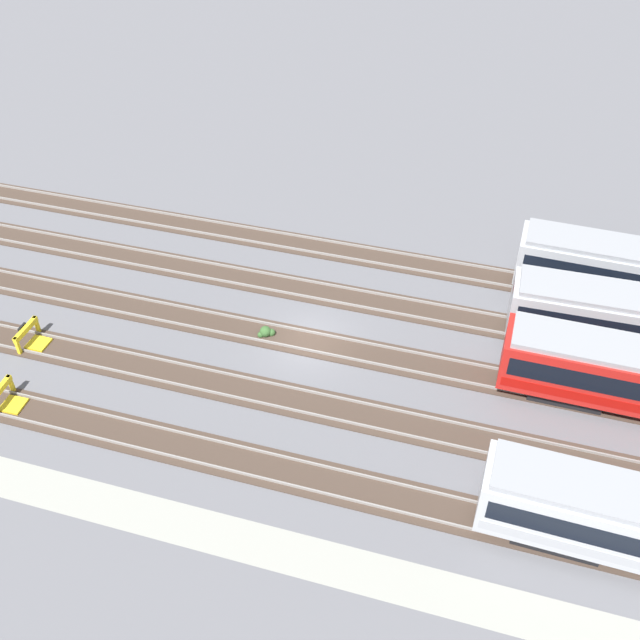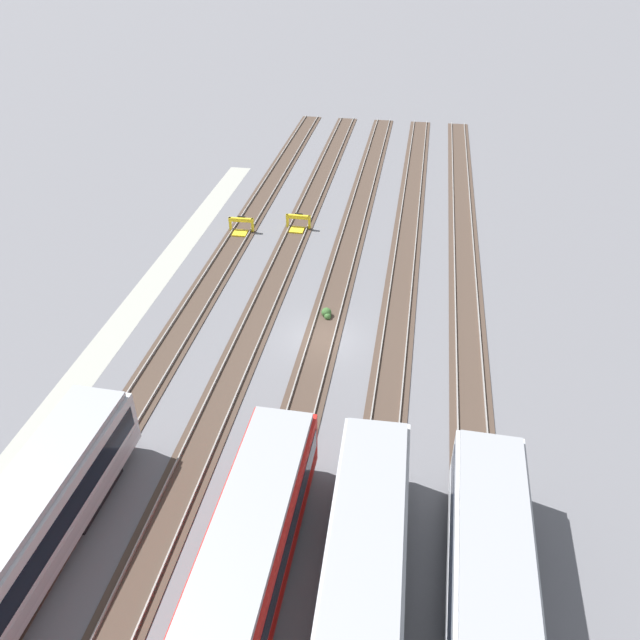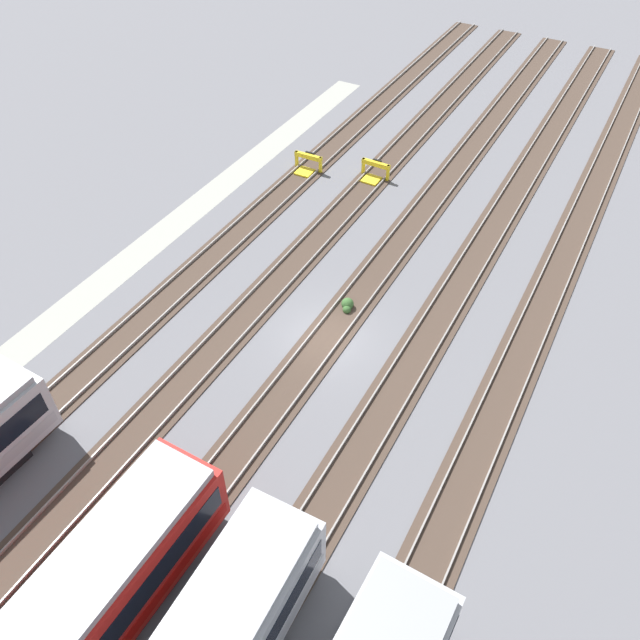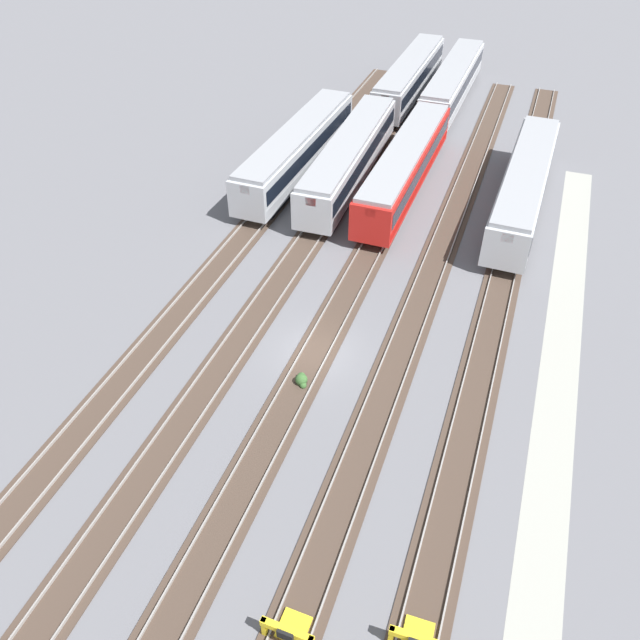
{
  "view_description": "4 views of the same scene",
  "coord_description": "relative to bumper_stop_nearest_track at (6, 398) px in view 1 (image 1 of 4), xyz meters",
  "views": [
    {
      "loc": [
        9.07,
        -28.65,
        27.9
      ],
      "look_at": [
        0.67,
        0.0,
        1.8
      ],
      "focal_mm": 42.0,
      "sensor_mm": 36.0,
      "label": 1
    },
    {
      "loc": [
        30.03,
        4.96,
        22.01
      ],
      "look_at": [
        0.67,
        0.0,
        1.8
      ],
      "focal_mm": 35.0,
      "sensor_mm": 36.0,
      "label": 2
    },
    {
      "loc": [
        18.85,
        10.13,
        21.98
      ],
      "look_at": [
        0.67,
        0.0,
        1.8
      ],
      "focal_mm": 35.0,
      "sensor_mm": 36.0,
      "label": 3
    },
    {
      "loc": [
        -23.23,
        -8.7,
        23.32
      ],
      "look_at": [
        0.67,
        0.0,
        1.8
      ],
      "focal_mm": 35.0,
      "sensor_mm": 36.0,
      "label": 4
    }
  ],
  "objects": [
    {
      "name": "service_walkway",
      "position": [
        13.08,
        -3.91,
        -0.51
      ],
      "size": [
        54.0,
        2.0,
        0.01
      ],
      "primitive_type": "cube",
      "color": "#9E9E93",
      "rests_on": "ground"
    },
    {
      "name": "bumper_stop_near_inner_track",
      "position": [
        -1.3,
        4.33,
        0.0
      ],
      "size": [
        1.35,
        2.0,
        1.22
      ],
      "color": "yellow",
      "rests_on": "ground"
    },
    {
      "name": "rail_track_middle",
      "position": [
        13.08,
        8.67,
        -0.47
      ],
      "size": [
        90.0,
        2.24,
        0.21
      ],
      "color": "#47382D",
      "rests_on": "ground"
    },
    {
      "name": "rail_track_near_inner",
      "position": [
        13.08,
        4.33,
        -0.47
      ],
      "size": [
        90.0,
        2.23,
        0.21
      ],
      "color": "#47382D",
      "rests_on": "ground"
    },
    {
      "name": "rail_track_nearest",
      "position": [
        13.08,
        -0.01,
        -0.47
      ],
      "size": [
        90.0,
        2.23,
        0.21
      ],
      "color": "#47382D",
      "rests_on": "ground"
    },
    {
      "name": "rail_track_far_inner",
      "position": [
        13.08,
        13.01,
        -0.47
      ],
      "size": [
        90.0,
        2.23,
        0.21
      ],
      "color": "#47382D",
      "rests_on": "ground"
    },
    {
      "name": "bumper_stop_nearest_track",
      "position": [
        0.0,
        0.0,
        0.0
      ],
      "size": [
        1.37,
        2.01,
        1.22
      ],
      "color": "yellow",
      "rests_on": "ground"
    },
    {
      "name": "rail_track_farthest",
      "position": [
        13.08,
        17.35,
        -0.47
      ],
      "size": [
        90.0,
        2.23,
        0.21
      ],
      "color": "#47382D",
      "rests_on": "ground"
    },
    {
      "name": "ground_plane",
      "position": [
        13.08,
        8.67,
        -0.51
      ],
      "size": [
        400.0,
        400.0,
        0.0
      ],
      "primitive_type": "plane",
      "color": "slate"
    },
    {
      "name": "weed_clump",
      "position": [
        10.68,
        8.56,
        -0.27
      ],
      "size": [
        0.92,
        0.7,
        0.64
      ],
      "color": "#38602D",
      "rests_on": "ground"
    }
  ]
}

